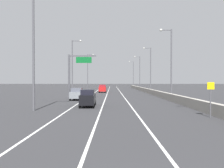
# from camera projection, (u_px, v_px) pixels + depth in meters

# --- Properties ---
(ground_plane) EXTENTS (320.00, 320.00, 0.00)m
(ground_plane) POSITION_uv_depth(u_px,v_px,m) (114.00, 91.00, 67.75)
(ground_plane) COLOR #2D2D30
(lane_stripe_left) EXTENTS (0.16, 130.00, 0.00)m
(lane_stripe_left) POSITION_uv_depth(u_px,v_px,m) (94.00, 92.00, 58.73)
(lane_stripe_left) COLOR silver
(lane_stripe_left) RESTS_ON ground_plane
(lane_stripe_center) EXTENTS (0.16, 130.00, 0.00)m
(lane_stripe_center) POSITION_uv_depth(u_px,v_px,m) (107.00, 92.00, 58.74)
(lane_stripe_center) COLOR silver
(lane_stripe_center) RESTS_ON ground_plane
(lane_stripe_right) EXTENTS (0.16, 130.00, 0.00)m
(lane_stripe_right) POSITION_uv_depth(u_px,v_px,m) (120.00, 92.00, 58.76)
(lane_stripe_right) COLOR silver
(lane_stripe_right) RESTS_ON ground_plane
(jersey_barrier_right) EXTENTS (0.60, 120.00, 1.10)m
(jersey_barrier_right) POSITION_uv_depth(u_px,v_px,m) (157.00, 94.00, 43.78)
(jersey_barrier_right) COLOR #9E998E
(jersey_barrier_right) RESTS_ON ground_plane
(overhead_sign_gantry) EXTENTS (4.68, 0.36, 7.50)m
(overhead_sign_gantry) POSITION_uv_depth(u_px,v_px,m) (73.00, 71.00, 36.35)
(overhead_sign_gantry) COLOR #47474C
(overhead_sign_gantry) RESTS_ON ground_plane
(speed_advisory_sign) EXTENTS (0.60, 0.11, 3.00)m
(speed_advisory_sign) POSITION_uv_depth(u_px,v_px,m) (209.00, 97.00, 18.55)
(speed_advisory_sign) COLOR #4C4C51
(speed_advisory_sign) RESTS_ON ground_plane
(lamp_post_right_second) EXTENTS (2.14, 0.44, 12.00)m
(lamp_post_right_second) POSITION_uv_depth(u_px,v_px,m) (169.00, 60.00, 37.32)
(lamp_post_right_second) COLOR #4C4C51
(lamp_post_right_second) RESTS_ON ground_plane
(lamp_post_right_third) EXTENTS (2.14, 0.44, 12.00)m
(lamp_post_right_third) POSITION_uv_depth(u_px,v_px,m) (149.00, 67.00, 57.96)
(lamp_post_right_third) COLOR #4C4C51
(lamp_post_right_third) RESTS_ON ground_plane
(lamp_post_right_fourth) EXTENTS (2.14, 0.44, 12.00)m
(lamp_post_right_fourth) POSITION_uv_depth(u_px,v_px,m) (138.00, 71.00, 78.60)
(lamp_post_right_fourth) COLOR #4C4C51
(lamp_post_right_fourth) RESTS_ON ground_plane
(lamp_post_right_fifth) EXTENTS (2.14, 0.44, 12.00)m
(lamp_post_right_fifth) POSITION_uv_depth(u_px,v_px,m) (132.00, 73.00, 99.25)
(lamp_post_right_fifth) COLOR #4C4C51
(lamp_post_right_fifth) RESTS_ON ground_plane
(lamp_post_left_near) EXTENTS (2.14, 0.44, 12.00)m
(lamp_post_left_near) POSITION_uv_depth(u_px,v_px,m) (35.00, 46.00, 22.60)
(lamp_post_left_near) COLOR #4C4C51
(lamp_post_left_near) RESTS_ON ground_plane
(lamp_post_left_mid) EXTENTS (2.14, 0.44, 12.00)m
(lamp_post_left_mid) POSITION_uv_depth(u_px,v_px,m) (72.00, 64.00, 47.37)
(lamp_post_left_mid) COLOR #4C4C51
(lamp_post_left_mid) RESTS_ON ground_plane
(lamp_post_left_far) EXTENTS (2.14, 0.44, 12.00)m
(lamp_post_left_far) POSITION_uv_depth(u_px,v_px,m) (87.00, 70.00, 72.14)
(lamp_post_left_far) COLOR #4C4C51
(lamp_post_left_far) RESTS_ON ground_plane
(car_red_0) EXTENTS (1.96, 4.34, 2.10)m
(car_red_0) POSITION_uv_depth(u_px,v_px,m) (102.00, 89.00, 58.63)
(car_red_0) COLOR red
(car_red_0) RESTS_ON ground_plane
(car_gray_1) EXTENTS (2.00, 4.25, 1.96)m
(car_gray_1) POSITION_uv_depth(u_px,v_px,m) (76.00, 94.00, 35.71)
(car_gray_1) COLOR slate
(car_gray_1) RESTS_ON ground_plane
(car_black_2) EXTENTS (1.89, 4.71, 2.08)m
(car_black_2) POSITION_uv_depth(u_px,v_px,m) (87.00, 98.00, 26.53)
(car_black_2) COLOR black
(car_black_2) RESTS_ON ground_plane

